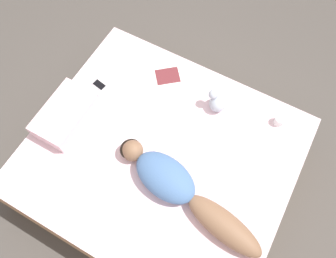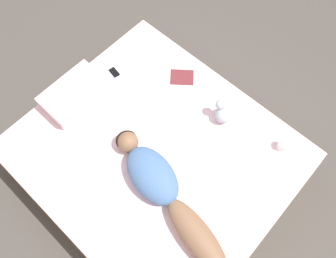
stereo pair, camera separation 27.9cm
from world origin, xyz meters
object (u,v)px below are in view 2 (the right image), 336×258
object	(u,v)px
open_magazine	(181,89)
person	(164,191)
cell_phone	(114,73)
coffee_mug	(283,145)

from	to	relation	value
open_magazine	person	bearing A→B (deg)	173.67
person	cell_phone	xyz separation A→B (m)	(0.53, 1.13, -0.09)
open_magazine	cell_phone	world-z (taller)	same
person	open_magazine	size ratio (longest dim) A/B	2.25
cell_phone	person	bearing A→B (deg)	-105.03
person	open_magazine	distance (m)	0.99
open_magazine	cell_phone	bearing A→B (deg)	76.82
open_magazine	coffee_mug	world-z (taller)	coffee_mug
person	cell_phone	bearing A→B (deg)	76.12
person	coffee_mug	size ratio (longest dim) A/B	11.19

